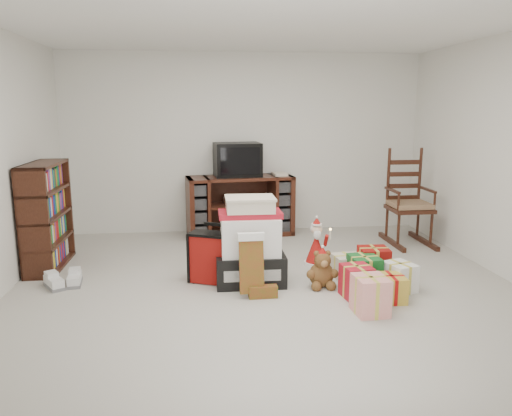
{
  "coord_description": "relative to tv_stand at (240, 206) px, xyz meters",
  "views": [
    {
      "loc": [
        -0.63,
        -4.53,
        1.75
      ],
      "look_at": [
        -0.04,
        0.6,
        0.71
      ],
      "focal_mm": 35.0,
      "sensor_mm": 36.0,
      "label": 1
    }
  ],
  "objects": [
    {
      "name": "red_suitcase",
      "position": [
        -0.45,
        -1.89,
        -0.15
      ],
      "size": [
        0.45,
        0.35,
        0.61
      ],
      "rotation": [
        0.0,
        0.0,
        -0.43
      ],
      "color": "maroon",
      "rests_on": "floor"
    },
    {
      "name": "mrs_claus_figurine",
      "position": [
        -0.08,
        -1.07,
        -0.19
      ],
      "size": [
        0.28,
        0.27,
        0.58
      ],
      "color": "#9F1411",
      "rests_on": "floor"
    },
    {
      "name": "gift_cluster",
      "position": [
        1.1,
        -2.3,
        -0.27
      ],
      "size": [
        0.82,
        1.2,
        0.28
      ],
      "color": "#A51220",
      "rests_on": "floor"
    },
    {
      "name": "stocking",
      "position": [
        -0.09,
        -2.33,
        -0.1
      ],
      "size": [
        0.29,
        0.13,
        0.62
      ],
      "primitive_type": null,
      "rotation": [
        0.0,
        0.0,
        0.03
      ],
      "color": "#0D7511",
      "rests_on": "floor"
    },
    {
      "name": "teddy_bear",
      "position": [
        0.63,
        -2.15,
        -0.25
      ],
      "size": [
        0.25,
        0.22,
        0.37
      ],
      "color": "brown",
      "rests_on": "floor"
    },
    {
      "name": "tv_stand",
      "position": [
        0.0,
        0.0,
        0.0
      ],
      "size": [
        1.5,
        0.7,
        0.82
      ],
      "rotation": [
        0.0,
        0.0,
        0.13
      ],
      "color": "#431D13",
      "rests_on": "floor"
    },
    {
      "name": "sneaker_pair",
      "position": [
        -1.91,
        -1.84,
        -0.36
      ],
      "size": [
        0.41,
        0.32,
        0.11
      ],
      "rotation": [
        0.0,
        0.0,
        0.39
      ],
      "color": "silver",
      "rests_on": "floor"
    },
    {
      "name": "bookshelf",
      "position": [
        -2.23,
        -1.17,
        0.15
      ],
      "size": [
        0.32,
        0.95,
        1.16
      ],
      "color": "#3D1E10",
      "rests_on": "floor"
    },
    {
      "name": "gift_pile",
      "position": [
        -0.06,
        -1.94,
        -0.03
      ],
      "size": [
        0.69,
        0.5,
        0.86
      ],
      "rotation": [
        0.0,
        0.0,
        -0.01
      ],
      "color": "black",
      "rests_on": "floor"
    },
    {
      "name": "crt_television",
      "position": [
        -0.03,
        0.02,
        0.64
      ],
      "size": [
        0.66,
        0.5,
        0.45
      ],
      "rotation": [
        0.0,
        0.0,
        0.1
      ],
      "color": "black",
      "rests_on": "tv_stand"
    },
    {
      "name": "rocking_chair",
      "position": [
        2.14,
        -0.64,
        0.02
      ],
      "size": [
        0.51,
        0.85,
        1.28
      ],
      "rotation": [
        0.0,
        0.0,
        0.0
      ],
      "color": "#3D1E10",
      "rests_on": "floor"
    },
    {
      "name": "room",
      "position": [
        0.08,
        -2.21,
        0.84
      ],
      "size": [
        5.01,
        5.01,
        2.51
      ],
      "color": "beige",
      "rests_on": "ground"
    },
    {
      "name": "santa_figurine",
      "position": [
        0.74,
        -1.44,
        -0.2
      ],
      "size": [
        0.27,
        0.25,
        0.55
      ],
      "color": "#9F1411",
      "rests_on": "floor"
    }
  ]
}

